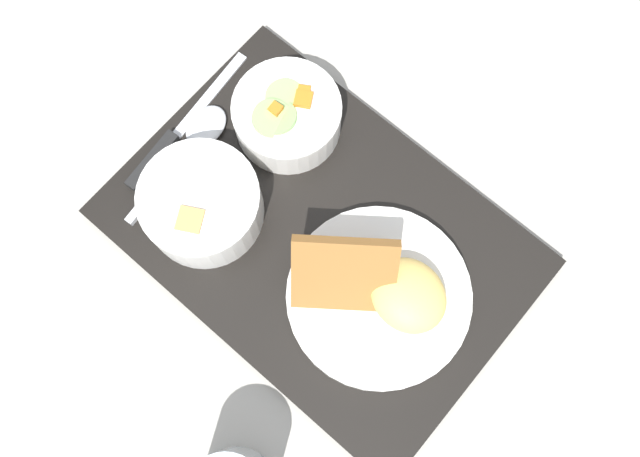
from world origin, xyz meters
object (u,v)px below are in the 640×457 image
object	(u,v)px
bowl_soup	(201,204)
knife	(166,146)
bowl_salad	(287,115)
spoon	(195,140)
plate_main	(381,294)

from	to	relation	value
bowl_soup	knife	distance (m)	0.09
bowl_salad	knife	xyz separation A→B (m)	(-0.10, -0.10, -0.02)
knife	spoon	xyz separation A→B (m)	(0.02, 0.02, 0.00)
knife	spoon	bearing A→B (deg)	-41.82
bowl_salad	knife	bearing A→B (deg)	-136.03
bowl_salad	spoon	size ratio (longest dim) A/B	0.72
knife	spoon	size ratio (longest dim) A/B	1.22
plate_main	bowl_salad	bearing A→B (deg)	149.38
plate_main	knife	world-z (taller)	plate_main
plate_main	knife	bearing A→B (deg)	176.83
bowl_soup	plate_main	size ratio (longest dim) A/B	0.65
plate_main	spoon	xyz separation A→B (m)	(-0.27, 0.04, -0.01)
plate_main	bowl_soup	bearing A→B (deg)	-173.88
plate_main	spoon	size ratio (longest dim) A/B	1.19
knife	bowl_salad	bearing A→B (deg)	-43.32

